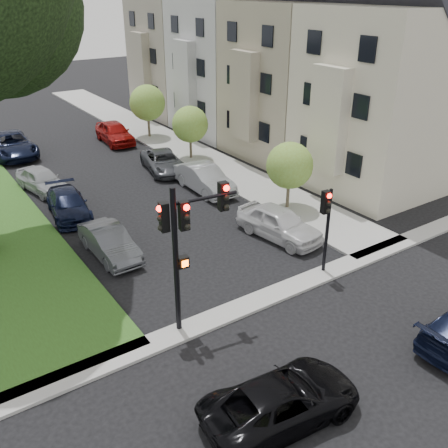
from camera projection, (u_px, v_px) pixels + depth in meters
ground at (302, 325)px, 17.82m from camera, size 140.00×140.00×0.00m
sidewalk_right at (159, 137)px, 39.06m from camera, size 3.50×44.00×0.12m
sidewalk_cross at (267, 297)px, 19.28m from camera, size 60.00×1.00×0.12m
house_a at (383, 66)px, 27.02m from camera, size 7.70×7.55×15.97m
house_b at (291, 52)px, 32.60m from camera, size 7.70×7.55×15.97m
house_c at (227, 41)px, 38.19m from camera, size 7.70×7.55×15.97m
house_d at (178, 34)px, 43.77m from camera, size 7.70×7.55×15.97m
small_tree_a at (290, 166)px, 25.88m from camera, size 2.46×2.46×3.68m
small_tree_b at (190, 124)px, 33.44m from camera, size 2.44×2.44×3.66m
small_tree_c at (147, 103)px, 38.06m from camera, size 2.72×2.72×4.09m
traffic_signal_main at (186, 233)px, 16.15m from camera, size 2.65×0.69×5.40m
traffic_signal_secondary at (326, 217)px, 19.82m from camera, size 0.49×0.39×3.78m
car_cross_near at (282, 401)px, 13.74m from camera, size 4.80×2.52×1.29m
car_parked_0 at (279, 223)px, 23.58m from camera, size 2.43×4.70×1.53m
car_parked_1 at (205, 179)px, 28.91m from camera, size 1.65×4.64×1.53m
car_parked_2 at (163, 162)px, 32.02m from camera, size 3.01×4.95×1.28m
car_parked_3 at (115, 132)px, 37.61m from camera, size 2.17×4.83×1.61m
car_parked_5 at (109, 242)px, 22.02m from camera, size 1.53×4.15×1.36m
car_parked_6 at (68, 204)px, 25.85m from camera, size 2.41×4.67×1.30m
car_parked_7 at (42, 180)px, 28.91m from camera, size 2.41×4.34×1.40m
car_parked_8 at (11, 145)px, 34.81m from camera, size 2.70×5.80×1.61m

